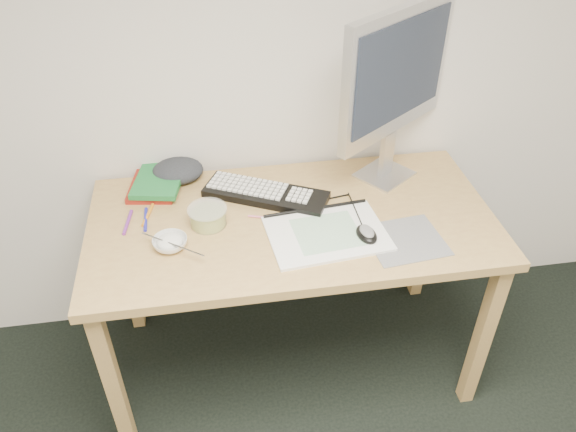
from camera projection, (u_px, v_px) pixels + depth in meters
name	position (u px, v px, depth m)	size (l,w,h in m)	color
desk	(292.00, 236.00, 1.99)	(1.40, 0.70, 0.75)	tan
mousepad	(405.00, 240.00, 1.84)	(0.24, 0.22, 0.00)	gray
sketchpad	(327.00, 234.00, 1.87)	(0.39, 0.28, 0.01)	white
keyboard	(266.00, 194.00, 2.03)	(0.45, 0.14, 0.03)	black
monitor	(396.00, 77.00, 1.91)	(0.46, 0.36, 0.64)	silver
mouse	(367.00, 232.00, 1.84)	(0.06, 0.10, 0.03)	black
rice_bowl	(170.00, 243.00, 1.81)	(0.11, 0.11, 0.04)	white
chopsticks	(173.00, 244.00, 1.77)	(0.02, 0.02, 0.23)	#ACACAE
fruit_tub	(208.00, 216.00, 1.90)	(0.13, 0.13, 0.07)	gold
book_red	(154.00, 185.00, 2.08)	(0.17, 0.22, 0.02)	maroon
book_green	(159.00, 181.00, 2.07)	(0.17, 0.23, 0.02)	#1B6F33
cloth_lump	(178.00, 171.00, 2.12)	(0.16, 0.13, 0.07)	#282A30
pencil_pink	(276.00, 218.00, 1.93)	(0.01, 0.01, 0.19)	pink
pencil_tan	(295.00, 211.00, 1.97)	(0.01, 0.01, 0.18)	tan
pencil_black	(329.00, 199.00, 2.03)	(0.01, 0.01, 0.16)	black
marker_blue	(146.00, 219.00, 1.93)	(0.01, 0.01, 0.13)	#2021AD
marker_orange	(148.00, 215.00, 1.95)	(0.01, 0.01, 0.12)	orange
marker_purple	(128.00, 222.00, 1.91)	(0.01, 0.01, 0.13)	#782895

